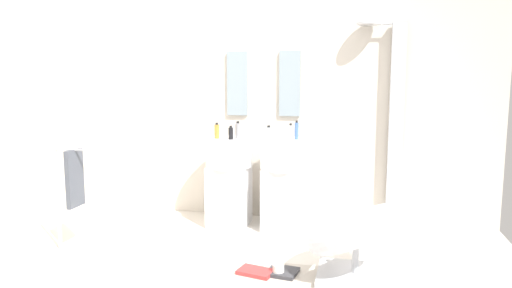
% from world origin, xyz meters
% --- Properties ---
extents(ground_plane, '(4.80, 3.60, 0.04)m').
position_xyz_m(ground_plane, '(0.00, 0.00, -0.02)').
color(ground_plane, silver).
extents(rear_partition, '(4.80, 0.10, 2.60)m').
position_xyz_m(rear_partition, '(0.00, 1.65, 1.30)').
color(rear_partition, beige).
rests_on(rear_partition, ground_plane).
extents(pedestal_sink_left, '(0.47, 0.47, 1.01)m').
position_xyz_m(pedestal_sink_left, '(-0.28, 1.23, 0.49)').
color(pedestal_sink_left, white).
rests_on(pedestal_sink_left, ground_plane).
extents(pedestal_sink_right, '(0.47, 0.47, 1.01)m').
position_xyz_m(pedestal_sink_right, '(0.28, 1.23, 0.49)').
color(pedestal_sink_right, white).
rests_on(pedestal_sink_right, ground_plane).
extents(vanity_mirror_left, '(0.22, 0.03, 0.68)m').
position_xyz_m(vanity_mirror_left, '(-0.28, 1.58, 1.45)').
color(vanity_mirror_left, '#8C9EA8').
extents(vanity_mirror_right, '(0.22, 0.03, 0.68)m').
position_xyz_m(vanity_mirror_right, '(0.28, 1.58, 1.45)').
color(vanity_mirror_right, '#8C9EA8').
extents(shower_column, '(0.49, 0.24, 2.05)m').
position_xyz_m(shower_column, '(1.35, 1.53, 1.08)').
color(shower_column, '#B7BABF').
rests_on(shower_column, ground_plane).
extents(lounge_chair, '(1.01, 1.01, 0.65)m').
position_xyz_m(lounge_chair, '(1.01, 0.13, 0.35)').
color(lounge_chair, '#B7BABF').
rests_on(lounge_chair, ground_plane).
extents(towel_rack, '(0.37, 0.22, 0.95)m').
position_xyz_m(towel_rack, '(-1.41, 0.22, 0.63)').
color(towel_rack, '#B7BABF').
rests_on(towel_rack, ground_plane).
extents(area_rug, '(1.16, 0.61, 0.01)m').
position_xyz_m(area_rug, '(0.49, 0.01, 0.01)').
color(area_rug, beige).
rests_on(area_rug, ground_plane).
extents(magazine_charcoal, '(0.26, 0.25, 0.03)m').
position_xyz_m(magazine_charcoal, '(0.46, 0.10, 0.02)').
color(magazine_charcoal, '#38383D').
rests_on(magazine_charcoal, area_rug).
extents(magazine_red, '(0.30, 0.23, 0.03)m').
position_xyz_m(magazine_red, '(0.26, 0.05, 0.03)').
color(magazine_red, '#B73838').
rests_on(magazine_red, area_rug).
extents(coffee_mug, '(0.09, 0.09, 0.09)m').
position_xyz_m(coffee_mug, '(0.43, 0.06, 0.05)').
color(coffee_mug, white).
rests_on(coffee_mug, area_rug).
extents(soap_bottle_amber, '(0.05, 0.05, 0.16)m').
position_xyz_m(soap_bottle_amber, '(-0.38, 1.13, 0.98)').
color(soap_bottle_amber, '#C68C38').
rests_on(soap_bottle_amber, pedestal_sink_left).
extents(soap_bottle_blue, '(0.04, 0.04, 0.18)m').
position_xyz_m(soap_bottle_blue, '(0.41, 1.23, 1.00)').
color(soap_bottle_blue, '#4C72B7').
rests_on(soap_bottle_blue, pedestal_sink_right).
extents(soap_bottle_black, '(0.05, 0.05, 0.13)m').
position_xyz_m(soap_bottle_black, '(-0.22, 1.09, 0.97)').
color(soap_bottle_black, black).
rests_on(soap_bottle_black, pedestal_sink_left).
extents(soap_bottle_clear, '(0.05, 0.05, 0.13)m').
position_xyz_m(soap_bottle_clear, '(0.12, 1.28, 0.97)').
color(soap_bottle_clear, silver).
rests_on(soap_bottle_clear, pedestal_sink_right).
extents(soap_bottle_grey, '(0.05, 0.05, 0.17)m').
position_xyz_m(soap_bottle_grey, '(-0.17, 1.18, 0.99)').
color(soap_bottle_grey, '#99999E').
rests_on(soap_bottle_grey, pedestal_sink_left).
extents(soap_bottle_white, '(0.04, 0.04, 0.17)m').
position_xyz_m(soap_bottle_white, '(0.37, 1.08, 0.99)').
color(soap_bottle_white, white).
rests_on(soap_bottle_white, pedestal_sink_right).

